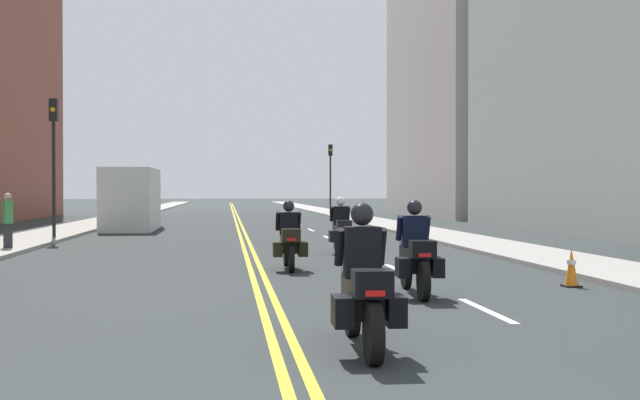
# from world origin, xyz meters

# --- Properties ---
(ground_plane) EXTENTS (264.00, 264.00, 0.00)m
(ground_plane) POSITION_xyz_m (0.00, 48.00, 0.00)
(ground_plane) COLOR #2C3131
(sidewalk_left) EXTENTS (2.52, 144.00, 0.12)m
(sidewalk_left) POSITION_xyz_m (-7.63, 48.00, 0.06)
(sidewalk_left) COLOR #99958C
(sidewalk_left) RESTS_ON ground
(sidewalk_right) EXTENTS (2.52, 144.00, 0.12)m
(sidewalk_right) POSITION_xyz_m (7.63, 48.00, 0.06)
(sidewalk_right) COLOR #9B9792
(sidewalk_right) RESTS_ON ground
(centreline_yellow_inner) EXTENTS (0.12, 132.00, 0.01)m
(centreline_yellow_inner) POSITION_xyz_m (-0.12, 48.00, 0.00)
(centreline_yellow_inner) COLOR yellow
(centreline_yellow_inner) RESTS_ON ground
(centreline_yellow_outer) EXTENTS (0.12, 132.00, 0.01)m
(centreline_yellow_outer) POSITION_xyz_m (0.12, 48.00, 0.00)
(centreline_yellow_outer) COLOR yellow
(centreline_yellow_outer) RESTS_ON ground
(lane_dashes_white) EXTENTS (0.14, 56.40, 0.01)m
(lane_dashes_white) POSITION_xyz_m (3.18, 29.00, 0.00)
(lane_dashes_white) COLOR silver
(lane_dashes_white) RESTS_ON ground
(building_right_2) EXTENTS (9.48, 19.75, 24.73)m
(building_right_2) POSITION_xyz_m (17.51, 51.00, 12.37)
(building_right_2) COLOR #BAB2AE
(building_right_2) RESTS_ON ground
(motorcycle_0) EXTENTS (0.77, 2.26, 1.65)m
(motorcycle_0) POSITION_xyz_m (0.85, 5.32, 0.65)
(motorcycle_0) COLOR black
(motorcycle_0) RESTS_ON ground
(motorcycle_1) EXTENTS (0.78, 2.28, 1.63)m
(motorcycle_1) POSITION_xyz_m (2.54, 9.71, 0.67)
(motorcycle_1) COLOR black
(motorcycle_1) RESTS_ON ground
(motorcycle_2) EXTENTS (0.76, 2.20, 1.57)m
(motorcycle_2) POSITION_xyz_m (0.75, 14.26, 0.66)
(motorcycle_2) COLOR black
(motorcycle_2) RESTS_ON ground
(motorcycle_3) EXTENTS (0.76, 2.16, 1.61)m
(motorcycle_3) POSITION_xyz_m (2.59, 18.66, 0.66)
(motorcycle_3) COLOR black
(motorcycle_3) RESTS_ON ground
(traffic_cone_2) EXTENTS (0.31, 0.31, 0.72)m
(traffic_cone_2) POSITION_xyz_m (5.70, 10.54, 0.36)
(traffic_cone_2) COLOR black
(traffic_cone_2) RESTS_ON ground
(traffic_light_near) EXTENTS (0.28, 0.38, 5.07)m
(traffic_light_near) POSITION_xyz_m (-6.77, 25.31, 3.47)
(traffic_light_near) COLOR black
(traffic_light_near) RESTS_ON ground
(traffic_light_far) EXTENTS (0.28, 0.38, 5.13)m
(traffic_light_far) POSITION_xyz_m (6.77, 51.86, 3.51)
(traffic_light_far) COLOR black
(traffic_light_far) RESTS_ON ground
(pedestrian_1) EXTENTS (0.36, 0.50, 1.72)m
(pedestrian_1) POSITION_xyz_m (-7.01, 20.37, 0.89)
(pedestrian_1) COLOR #2A2D30
(pedestrian_1) RESTS_ON ground
(parked_truck) EXTENTS (2.20, 6.50, 2.80)m
(parked_truck) POSITION_xyz_m (-4.97, 33.29, 1.27)
(parked_truck) COLOR #B3C3C4
(parked_truck) RESTS_ON ground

